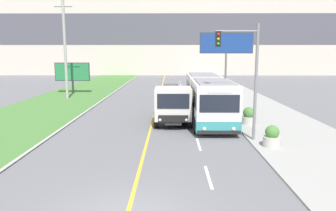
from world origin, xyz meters
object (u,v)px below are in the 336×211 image
object	(u,v)px
billboard_small	(72,72)
planter_round_second	(249,117)
car_distant	(171,92)
billboard_large	(226,45)
city_bus	(207,97)
traffic_light_mast	(245,68)
utility_pole_far	(65,47)
dump_truck	(173,105)
planter_round_near	(272,137)

from	to	relation	value
billboard_small	planter_round_second	size ratio (longest dim) A/B	3.59
car_distant	billboard_large	bearing A→B (deg)	36.59
city_bus	billboard_large	bearing A→B (deg)	75.89
traffic_light_mast	billboard_small	xyz separation A→B (m)	(-15.47, 21.05, -1.50)
utility_pole_far	dump_truck	bearing A→B (deg)	-47.79
billboard_large	billboard_small	size ratio (longest dim) A/B	1.74
planter_round_near	dump_truck	bearing A→B (deg)	131.70
planter_round_second	car_distant	bearing A→B (deg)	111.90
billboard_large	dump_truck	bearing A→B (deg)	-110.02
city_bus	billboard_large	distance (m)	16.15
traffic_light_mast	billboard_large	xyz separation A→B (m)	(2.60, 21.62, 1.64)
planter_round_near	city_bus	bearing A→B (deg)	107.18
billboard_small	planter_round_second	bearing A→B (deg)	-45.67
car_distant	planter_round_near	bearing A→B (deg)	-74.26
billboard_small	planter_round_near	distance (m)	27.97
billboard_large	traffic_light_mast	bearing A→B (deg)	-96.86
utility_pole_far	planter_round_second	size ratio (longest dim) A/B	9.31
car_distant	planter_round_near	distance (m)	18.82
utility_pole_far	traffic_light_mast	size ratio (longest dim) A/B	1.69
city_bus	car_distant	size ratio (longest dim) A/B	2.86
utility_pole_far	billboard_small	distance (m)	5.67
billboard_small	planter_round_near	world-z (taller)	billboard_small
car_distant	city_bus	bearing A→B (deg)	-75.35
dump_truck	traffic_light_mast	bearing A→B (deg)	-48.43
traffic_light_mast	billboard_small	distance (m)	26.17
car_distant	planter_round_near	size ratio (longest dim) A/B	3.93
utility_pole_far	billboard_small	xyz separation A→B (m)	(-0.83, 4.82, -2.87)
city_bus	billboard_small	world-z (taller)	billboard_small
car_distant	billboard_small	size ratio (longest dim) A/B	1.06
dump_truck	billboard_small	xyz separation A→B (m)	(-11.73, 16.84, 1.18)
city_bus	dump_truck	xyz separation A→B (m)	(-2.53, -2.25, -0.25)
dump_truck	planter_round_near	bearing A→B (deg)	-48.30
planter_round_near	planter_round_second	xyz separation A→B (m)	(0.06, 5.25, 0.01)
dump_truck	city_bus	bearing A→B (deg)	41.65
city_bus	car_distant	distance (m)	10.70
car_distant	utility_pole_far	world-z (taller)	utility_pole_far
utility_pole_far	billboard_small	bearing A→B (deg)	99.76
traffic_light_mast	car_distant	bearing A→B (deg)	103.10
city_bus	traffic_light_mast	xyz separation A→B (m)	(1.21, -6.47, 2.44)
utility_pole_far	planter_round_second	xyz separation A→B (m)	(15.91, -12.32, -4.75)
planter_round_near	car_distant	bearing A→B (deg)	105.74
utility_pole_far	traffic_light_mast	bearing A→B (deg)	-47.95
car_distant	utility_pole_far	xyz separation A→B (m)	(-10.74, -0.55, 4.64)
billboard_large	planter_round_near	world-z (taller)	billboard_large
planter_round_second	city_bus	bearing A→B (deg)	134.20
city_bus	utility_pole_far	xyz separation A→B (m)	(-13.44, 9.77, 3.80)
billboard_large	planter_round_second	bearing A→B (deg)	-94.32
utility_pole_far	planter_round_second	distance (m)	20.67
traffic_light_mast	planter_round_near	world-z (taller)	traffic_light_mast
billboard_large	utility_pole_far	bearing A→B (deg)	-162.67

